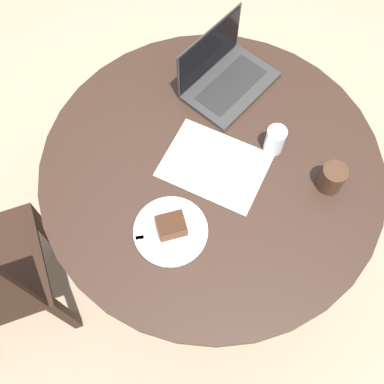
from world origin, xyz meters
name	(u,v)px	position (x,y,z in m)	size (l,w,h in m)	color
ground_plane	(206,236)	(0.00, 0.00, 0.00)	(12.00, 12.00, 0.00)	gray
dining_table	(210,182)	(0.00, 0.00, 0.59)	(1.18, 1.18, 0.73)	black
paper_document	(214,165)	(0.01, 0.00, 0.73)	(0.39, 0.33, 0.00)	white
plate	(171,231)	(-0.09, -0.26, 0.74)	(0.24, 0.24, 0.01)	silver
cake_slice	(171,226)	(-0.08, -0.26, 0.77)	(0.11, 0.10, 0.06)	brown
fork	(156,235)	(-0.13, -0.29, 0.74)	(0.17, 0.08, 0.00)	silver
coffee_glass	(332,178)	(0.39, 0.00, 0.78)	(0.08, 0.08, 0.10)	#3D2619
water_glass	(275,140)	(0.19, 0.11, 0.78)	(0.07, 0.07, 0.11)	silver
laptop	(225,77)	(-0.01, 0.35, 0.77)	(0.36, 0.40, 0.22)	#2D2D2D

